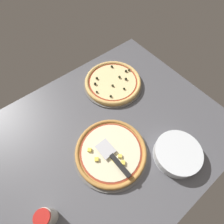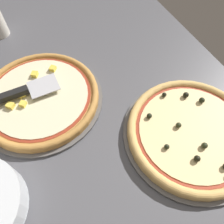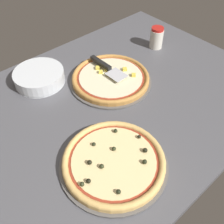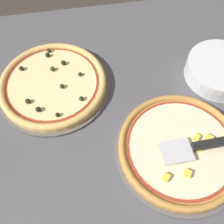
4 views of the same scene
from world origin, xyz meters
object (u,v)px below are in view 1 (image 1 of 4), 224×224
Objects in this scene: pizza_front at (111,151)px; pizza_back at (113,82)px; serving_spatula at (117,162)px; plate_stack at (177,154)px; parmesan_shaker at (46,217)px.

pizza_front is 1.01× the size of pizza_back.
plate_stack is at bearing -29.96° from serving_spatula.
pizza_front is 1.64× the size of serving_spatula.
serving_spatula is (-32.41, -43.33, 2.89)cm from pizza_back.
pizza_back is 54.19cm from serving_spatula.
pizza_front is at bearing 77.34° from serving_spatula.
serving_spatula reaches higher than plate_stack.
parmesan_shaker is (-38.36, 0.46, 0.62)cm from serving_spatula.
serving_spatula is at bearing -0.69° from parmesan_shaker.
pizza_front is 47.90cm from pizza_back.
pizza_back is at bearing 53.20° from serving_spatula.
serving_spatula is 31.96cm from plate_stack.
serving_spatula is at bearing -102.66° from pizza_front.
parmesan_shaker reaches higher than pizza_back.
plate_stack reaches higher than pizza_front.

